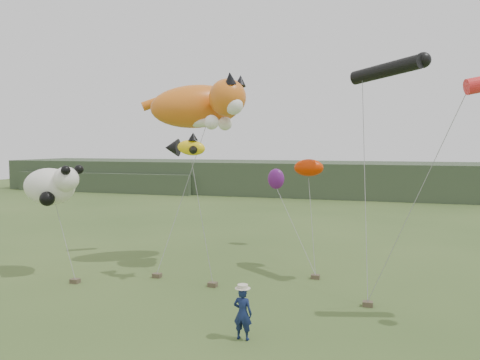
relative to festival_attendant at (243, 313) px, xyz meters
name	(u,v)px	position (x,y,z in m)	size (l,w,h in m)	color
ground	(216,338)	(-0.83, -0.18, -0.84)	(120.00, 120.00, 0.00)	#385123
headland	(316,179)	(-3.94, 44.51, 1.08)	(90.00, 13.00, 4.00)	#2D3D28
festival_attendant	(243,313)	(0.00, 0.00, 0.00)	(0.61, 0.40, 1.68)	#131E47
sandbag_anchors	(221,284)	(-2.52, 5.12, -0.74)	(12.98, 4.14, 0.20)	brown
cat_kite	(203,105)	(-4.75, 8.70, 7.34)	(6.50, 4.80, 2.80)	orange
fish_kite	(184,147)	(-4.45, 5.59, 5.22)	(2.15, 1.42, 1.09)	yellow
tube_kites	(432,71)	(5.90, 6.34, 8.23)	(7.12, 6.48, 2.26)	black
panda_kite	(52,186)	(-10.79, 4.54, 3.40)	(3.07, 1.99, 1.91)	white
misc_kites	(292,173)	(-0.60, 11.28, 3.77)	(3.93, 5.40, 1.98)	red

